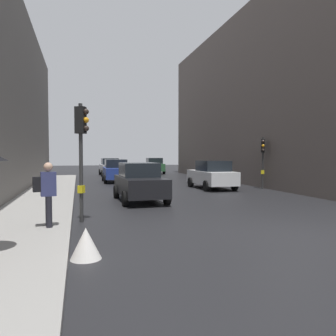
# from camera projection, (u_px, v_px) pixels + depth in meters

# --- Properties ---
(ground_plane) EXTENTS (120.00, 120.00, 0.00)m
(ground_plane) POSITION_uv_depth(u_px,v_px,m) (292.00, 234.00, 9.15)
(ground_plane) COLOR black
(sidewalk_kerb) EXTENTS (2.64, 40.00, 0.16)m
(sidewalk_kerb) POSITION_uv_depth(u_px,v_px,m) (38.00, 208.00, 13.11)
(sidewalk_kerb) COLOR gray
(sidewalk_kerb) RESTS_ON ground
(building_facade_right) EXTENTS (12.00, 27.11, 12.60)m
(building_facade_right) POSITION_uv_depth(u_px,v_px,m) (295.00, 104.00, 27.88)
(building_facade_right) COLOR #5B514C
(building_facade_right) RESTS_ON ground
(traffic_light_mid_street) EXTENTS (0.35, 0.45, 3.21)m
(traffic_light_mid_street) POSITION_uv_depth(u_px,v_px,m) (263.00, 153.00, 20.90)
(traffic_light_mid_street) COLOR #2D2D2D
(traffic_light_mid_street) RESTS_ON ground
(traffic_light_near_right) EXTENTS (0.45, 0.36, 3.74)m
(traffic_light_near_right) POSITION_uv_depth(u_px,v_px,m) (81.00, 141.00, 10.59)
(traffic_light_near_right) COLOR #2D2D2D
(traffic_light_near_right) RESTS_ON ground
(car_white_compact) EXTENTS (2.07, 4.23, 1.76)m
(car_white_compact) POSITION_uv_depth(u_px,v_px,m) (212.00, 175.00, 21.04)
(car_white_compact) COLOR silver
(car_white_compact) RESTS_ON ground
(car_silver_hatchback) EXTENTS (2.09, 4.24, 1.76)m
(car_silver_hatchback) POSITION_uv_depth(u_px,v_px,m) (110.00, 167.00, 34.34)
(car_silver_hatchback) COLOR #BCBCC1
(car_silver_hatchback) RESTS_ON ground
(car_green_estate) EXTENTS (2.20, 4.29, 1.76)m
(car_green_estate) POSITION_uv_depth(u_px,v_px,m) (154.00, 166.00, 38.09)
(car_green_estate) COLOR #2D6038
(car_green_estate) RESTS_ON ground
(car_dark_suv) EXTENTS (2.11, 4.24, 1.76)m
(car_dark_suv) POSITION_uv_depth(u_px,v_px,m) (140.00, 182.00, 15.50)
(car_dark_suv) COLOR black
(car_dark_suv) RESTS_ON ground
(car_blue_van) EXTENTS (2.07, 4.23, 1.76)m
(car_blue_van) POSITION_uv_depth(u_px,v_px,m) (116.00, 171.00, 26.31)
(car_blue_van) COLOR navy
(car_blue_van) RESTS_ON ground
(pedestrian_with_grey_backpack) EXTENTS (0.64, 0.38, 1.77)m
(pedestrian_with_grey_backpack) POSITION_uv_depth(u_px,v_px,m) (47.00, 190.00, 9.21)
(pedestrian_with_grey_backpack) COLOR black
(pedestrian_with_grey_backpack) RESTS_ON sidewalk_kerb
(warning_sign_triangle) EXTENTS (0.64, 0.64, 0.65)m
(warning_sign_triangle) POSITION_uv_depth(u_px,v_px,m) (86.00, 243.00, 6.91)
(warning_sign_triangle) COLOR silver
(warning_sign_triangle) RESTS_ON ground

